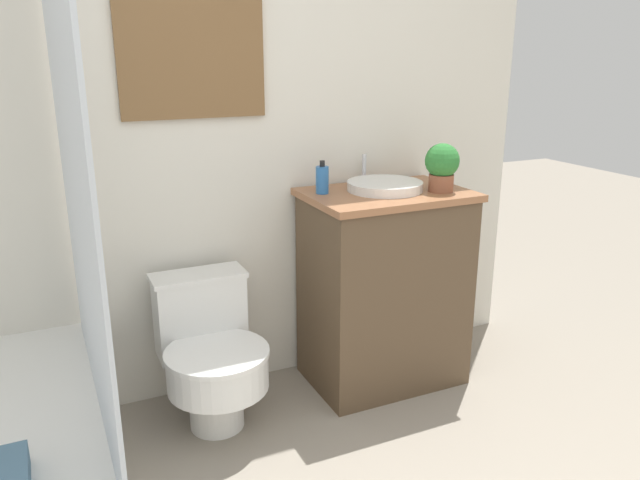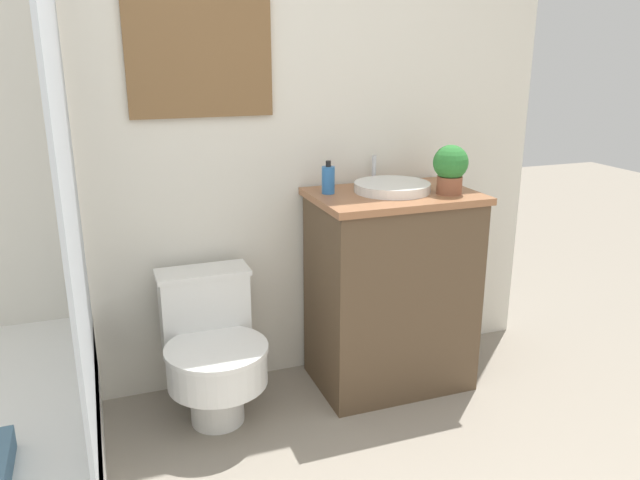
# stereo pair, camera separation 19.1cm
# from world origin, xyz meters

# --- Properties ---
(wall_back) EXTENTS (3.22, 0.07, 2.50)m
(wall_back) POSITION_xyz_m (-0.00, 1.91, 1.26)
(wall_back) COLOR silver
(wall_back) RESTS_ON ground_plane
(shower_area) EXTENTS (0.60, 1.31, 1.98)m
(shower_area) POSITION_xyz_m (-0.79, 1.23, 0.28)
(shower_area) COLOR white
(shower_area) RESTS_ON ground_plane
(toilet) EXTENTS (0.41, 0.54, 0.60)m
(toilet) POSITION_xyz_m (-0.07, 1.62, 0.31)
(toilet) COLOR white
(toilet) RESTS_ON ground_plane
(vanity) EXTENTS (0.70, 0.49, 0.90)m
(vanity) POSITION_xyz_m (0.75, 1.63, 0.45)
(vanity) COLOR brown
(vanity) RESTS_ON ground_plane
(sink) EXTENTS (0.33, 0.36, 0.13)m
(sink) POSITION_xyz_m (0.75, 1.65, 0.92)
(sink) COLOR white
(sink) RESTS_ON vanity
(soap_bottle) EXTENTS (0.06, 0.06, 0.14)m
(soap_bottle) POSITION_xyz_m (0.48, 1.71, 0.96)
(soap_bottle) COLOR #2D6BB2
(soap_bottle) RESTS_ON vanity
(potted_plant) EXTENTS (0.15, 0.15, 0.21)m
(potted_plant) POSITION_xyz_m (0.96, 1.53, 1.01)
(potted_plant) COLOR brown
(potted_plant) RESTS_ON vanity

